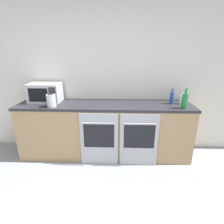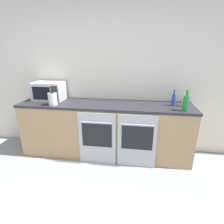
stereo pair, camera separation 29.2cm
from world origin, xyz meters
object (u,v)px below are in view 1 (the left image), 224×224
object	(u,v)px
oven_left	(99,139)
bottle_blue	(172,98)
bottle_clear	(181,100)
bottle_green	(185,101)
oven_right	(139,140)
microwave	(45,93)
kettle	(51,101)

from	to	relation	value
oven_left	bottle_blue	size ratio (longest dim) A/B	3.42
bottle_clear	bottle_green	distance (m)	0.25
bottle_green	bottle_clear	bearing A→B (deg)	82.02
oven_right	bottle_blue	distance (m)	0.89
microwave	kettle	size ratio (longest dim) A/B	2.49
oven_left	bottle_green	world-z (taller)	bottle_green
bottle_clear	bottle_green	xyz separation A→B (m)	(-0.03, -0.24, 0.05)
bottle_green	kettle	bearing A→B (deg)	179.99
bottle_clear	bottle_green	bearing A→B (deg)	-97.98
microwave	bottle_blue	distance (m)	2.12
microwave	bottle_green	xyz separation A→B (m)	(2.24, -0.28, -0.04)
microwave	kettle	distance (m)	0.35
oven_left	oven_right	bearing A→B (deg)	0.00
oven_right	bottle_green	bearing A→B (deg)	10.84
bottle_clear	bottle_blue	bearing A→B (deg)	176.77
oven_left	kettle	xyz separation A→B (m)	(-0.74, 0.13, 0.59)
oven_left	bottle_blue	bearing A→B (deg)	17.79
bottle_blue	kettle	xyz separation A→B (m)	(-1.91, -0.25, -0.00)
bottle_green	kettle	size ratio (longest dim) A/B	1.49
bottle_clear	bottle_green	world-z (taller)	bottle_green
microwave	kettle	bearing A→B (deg)	-53.77
microwave	kettle	world-z (taller)	microwave
oven_left	bottle_clear	bearing A→B (deg)	15.47
oven_left	bottle_blue	xyz separation A→B (m)	(1.17, 0.38, 0.59)
microwave	bottle_blue	world-z (taller)	microwave
bottle_green	oven_right	bearing A→B (deg)	-169.16
microwave	bottle_blue	xyz separation A→B (m)	(2.12, -0.03, -0.06)
bottle_clear	bottle_green	size ratio (longest dim) A/B	0.61
bottle_blue	oven_right	bearing A→B (deg)	-145.56
bottle_clear	kettle	distance (m)	2.08
oven_right	kettle	size ratio (longest dim) A/B	4.23
microwave	kettle	xyz separation A→B (m)	(0.20, -0.27, -0.06)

